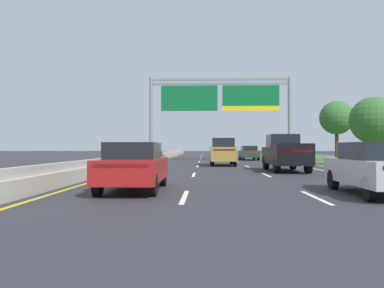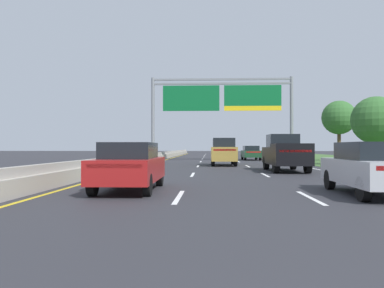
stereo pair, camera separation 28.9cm
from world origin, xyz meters
The scene contains 12 objects.
ground_plane centered at (0.00, 35.00, 0.00)m, with size 220.00×220.00×0.00m, color #2B2B30.
lane_striping centered at (0.00, 34.54, 0.00)m, with size 11.96×106.00×0.01m.
grass_verge_right centered at (13.95, 35.00, 0.01)m, with size 14.00×110.00×0.02m, color #3D602D.
median_barrier_concrete centered at (-6.60, 35.00, 0.35)m, with size 0.60×110.00×0.85m.
overhead_sign_gantry centered at (0.30, 40.74, 6.29)m, with size 15.06×0.42×8.86m.
pickup_truck_black centered at (3.48, 22.65, 1.07)m, with size 2.01×5.40×2.20m.
car_red_left_lane_sedan centered at (-3.58, 12.06, 0.82)m, with size 1.86×4.42×1.57m.
car_silver_right_lane_sedan centered at (3.85, 11.21, 0.82)m, with size 1.88×4.42×1.57m.
car_gold_centre_lane_suv centered at (0.09, 29.72, 1.10)m, with size 1.91×4.71×2.11m.
car_darkgreen_right_lane_sedan centered at (3.56, 42.61, 0.82)m, with size 1.91×4.44×1.57m.
roadside_tree_mid centered at (11.57, 29.46, 3.45)m, with size 3.61×3.61×5.27m.
roadside_tree_far centered at (12.24, 39.83, 4.43)m, with size 3.46×3.46×6.18m.
Camera 1 is at (-1.25, -0.58, 1.42)m, focal length 36.45 mm.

